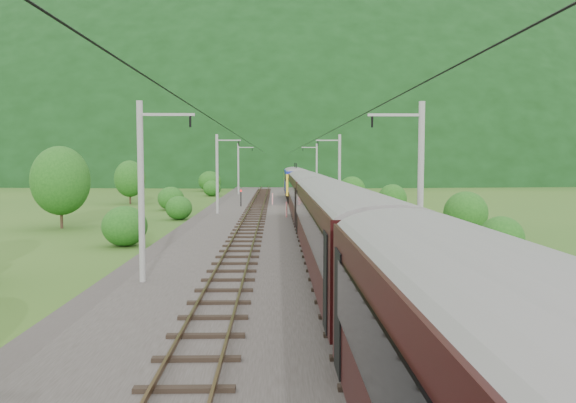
{
  "coord_description": "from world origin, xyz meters",
  "views": [
    {
      "loc": [
        -0.24,
        -24.82,
        5.72
      ],
      "look_at": [
        0.65,
        17.23,
        2.6
      ],
      "focal_mm": 35.0,
      "sensor_mm": 36.0,
      "label": 1
    }
  ],
  "objects": [
    {
      "name": "railbed",
      "position": [
        0.0,
        10.0,
        0.15
      ],
      "size": [
        14.0,
        220.0,
        0.3
      ],
      "primitive_type": "cube",
      "color": "#38332D",
      "rests_on": "ground"
    },
    {
      "name": "hazard_post_near",
      "position": [
        -0.68,
        42.94,
        1.0
      ],
      "size": [
        0.15,
        0.15,
        1.41
      ],
      "primitive_type": "cylinder",
      "color": "red",
      "rests_on": "railbed"
    },
    {
      "name": "signal",
      "position": [
        -4.35,
        40.6,
        1.44
      ],
      "size": [
        0.21,
        0.21,
        1.94
      ],
      "color": "black",
      "rests_on": "railbed"
    },
    {
      "name": "track_left",
      "position": [
        -2.4,
        10.0,
        0.37
      ],
      "size": [
        2.4,
        220.0,
        0.27
      ],
      "color": "brown",
      "rests_on": "railbed"
    },
    {
      "name": "mountain_main",
      "position": [
        0.0,
        260.0,
        0.0
      ],
      "size": [
        504.0,
        360.0,
        244.0
      ],
      "primitive_type": "ellipsoid",
      "color": "black",
      "rests_on": "ground"
    },
    {
      "name": "track_right",
      "position": [
        2.4,
        10.0,
        0.37
      ],
      "size": [
        2.4,
        220.0,
        0.27
      ],
      "color": "brown",
      "rests_on": "railbed"
    },
    {
      "name": "hazard_post_far",
      "position": [
        0.74,
        28.2,
        1.03
      ],
      "size": [
        0.16,
        0.16,
        1.46
      ],
      "primitive_type": "cylinder",
      "color": "red",
      "rests_on": "railbed"
    },
    {
      "name": "train",
      "position": [
        2.4,
        -12.67,
        3.45
      ],
      "size": [
        2.9,
        138.3,
        5.04
      ],
      "color": "black",
      "rests_on": "ground"
    },
    {
      "name": "catenary_right",
      "position": [
        6.12,
        32.0,
        4.5
      ],
      "size": [
        2.54,
        192.28,
        8.0
      ],
      "color": "gray",
      "rests_on": "railbed"
    },
    {
      "name": "catenary_left",
      "position": [
        -6.12,
        32.0,
        4.5
      ],
      "size": [
        2.54,
        192.28,
        8.0
      ],
      "color": "gray",
      "rests_on": "railbed"
    },
    {
      "name": "vegetation_right",
      "position": [
        12.0,
        25.16,
        1.36
      ],
      "size": [
        8.03,
        106.12,
        3.22
      ],
      "color": "#194A13",
      "rests_on": "ground"
    },
    {
      "name": "overhead_wires",
      "position": [
        0.0,
        10.0,
        7.1
      ],
      "size": [
        4.83,
        198.0,
        0.03
      ],
      "color": "black",
      "rests_on": "ground"
    },
    {
      "name": "mountain_ridge",
      "position": [
        -120.0,
        300.0,
        0.0
      ],
      "size": [
        336.0,
        280.0,
        132.0
      ],
      "primitive_type": "ellipsoid",
      "color": "black",
      "rests_on": "ground"
    },
    {
      "name": "ground",
      "position": [
        0.0,
        0.0,
        0.0
      ],
      "size": [
        600.0,
        600.0,
        0.0
      ],
      "primitive_type": "plane",
      "color": "#234B17",
      "rests_on": "ground"
    },
    {
      "name": "vegetation_left",
      "position": [
        -14.66,
        10.82,
        2.63
      ],
      "size": [
        12.92,
        145.09,
        6.88
      ],
      "color": "#194A13",
      "rests_on": "ground"
    }
  ]
}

